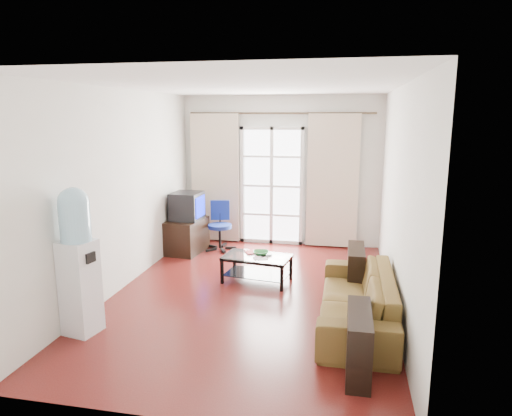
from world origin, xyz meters
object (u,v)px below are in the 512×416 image
at_px(coffee_table, 257,265).
at_px(crt_tv, 186,206).
at_px(sofa, 357,298).
at_px(task_chair, 220,235).
at_px(tv_stand, 187,236).
at_px(water_cooler, 78,259).

relative_size(coffee_table, crt_tv, 1.84).
distance_m(sofa, task_chair, 3.45).
distance_m(tv_stand, task_chair, 0.59).
height_order(sofa, water_cooler, water_cooler).
relative_size(sofa, water_cooler, 1.27).
height_order(sofa, task_chair, task_chair).
xyz_separation_m(coffee_table, crt_tv, (-1.48, 1.20, 0.57)).
height_order(coffee_table, water_cooler, water_cooler).
relative_size(tv_stand, crt_tv, 1.45).
xyz_separation_m(task_chair, water_cooler, (-0.62, -3.36, 0.59)).
relative_size(task_chair, water_cooler, 0.53).
height_order(coffee_table, task_chair, task_chair).
relative_size(coffee_table, tv_stand, 1.27).
bearing_deg(tv_stand, sofa, -31.77).
xyz_separation_m(coffee_table, tv_stand, (-1.48, 1.19, 0.04)).
bearing_deg(task_chair, coffee_table, -69.61).
height_order(tv_stand, task_chair, task_chair).
bearing_deg(task_chair, tv_stand, -165.29).
bearing_deg(coffee_table, sofa, -38.04).
height_order(coffee_table, tv_stand, tv_stand).
distance_m(coffee_table, task_chair, 1.75).
relative_size(crt_tv, water_cooler, 0.34).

